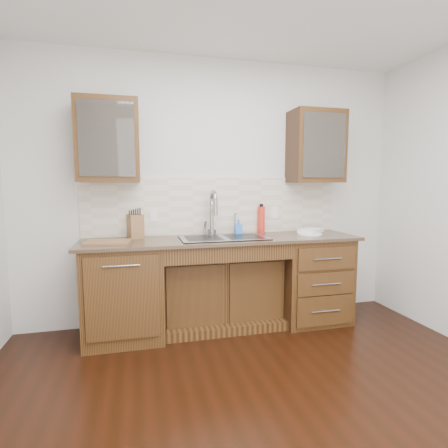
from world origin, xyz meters
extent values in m
cube|color=black|center=(0.00, 0.00, -0.05)|extent=(4.00, 3.50, 0.10)
cube|color=silver|center=(0.00, 1.80, 1.35)|extent=(4.00, 0.10, 2.70)
cube|color=#593014|center=(-0.95, 1.44, 0.44)|extent=(0.70, 0.62, 0.88)
cube|color=#593014|center=(0.00, 1.53, 0.35)|extent=(1.20, 0.44, 0.70)
cube|color=#593014|center=(0.95, 1.44, 0.44)|extent=(0.70, 0.62, 0.88)
cube|color=#84705B|center=(0.00, 1.43, 0.90)|extent=(2.70, 0.65, 0.03)
cube|color=beige|center=(0.00, 1.74, 1.21)|extent=(2.70, 0.02, 0.59)
cube|color=#9E9EA5|center=(0.00, 1.41, 0.83)|extent=(0.84, 0.46, 0.19)
cylinder|color=#999993|center=(-0.07, 1.64, 1.11)|extent=(0.04, 0.04, 0.40)
cylinder|color=#999993|center=(0.18, 1.65, 1.03)|extent=(0.02, 0.02, 0.24)
cube|color=#593014|center=(-1.05, 1.58, 1.83)|extent=(0.55, 0.34, 0.75)
cube|color=#593014|center=(1.05, 1.58, 1.83)|extent=(0.55, 0.34, 0.75)
cube|color=white|center=(-0.65, 1.73, 1.12)|extent=(0.08, 0.01, 0.12)
cube|color=white|center=(0.65, 1.73, 1.12)|extent=(0.08, 0.01, 0.12)
imported|color=#2982EE|center=(0.21, 1.61, 0.99)|extent=(0.08, 0.08, 0.16)
cylinder|color=red|center=(0.48, 1.68, 1.05)|extent=(0.10, 0.10, 0.28)
cylinder|color=white|center=(0.92, 1.42, 0.92)|extent=(0.31, 0.31, 0.01)
cube|color=white|center=(0.97, 1.48, 0.94)|extent=(0.31, 0.29, 0.04)
cube|color=olive|center=(-0.83, 1.66, 1.02)|extent=(0.17, 0.23, 0.23)
cube|color=#996545|center=(-1.07, 1.39, 0.92)|extent=(0.42, 0.32, 0.02)
imported|color=white|center=(-1.10, 1.58, 1.77)|extent=(0.14, 0.14, 0.09)
imported|color=silver|center=(-0.90, 1.58, 1.77)|extent=(0.11, 0.11, 0.09)
imported|color=white|center=(0.89, 1.58, 1.77)|extent=(0.15, 0.15, 0.09)
imported|color=white|center=(1.10, 1.58, 1.77)|extent=(0.11, 0.11, 0.09)
camera|label=1|loc=(-0.81, -1.84, 1.43)|focal=28.00mm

